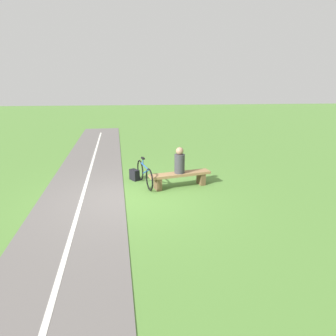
{
  "coord_description": "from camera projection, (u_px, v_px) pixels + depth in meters",
  "views": [
    {
      "loc": [
        -0.15,
        7.78,
        3.07
      ],
      "look_at": [
        -1.02,
        0.6,
        1.02
      ],
      "focal_mm": 31.23,
      "sensor_mm": 36.0,
      "label": 1
    }
  ],
  "objects": [
    {
      "name": "bicycle",
      "position": [
        145.0,
        174.0,
        9.25
      ],
      "size": [
        0.44,
        1.72,
        0.86
      ],
      "rotation": [
        0.0,
        0.0,
        1.8
      ],
      "color": "black",
      "rests_on": "ground_plane"
    },
    {
      "name": "backpack",
      "position": [
        135.0,
        175.0,
        9.77
      ],
      "size": [
        0.36,
        0.4,
        0.36
      ],
      "rotation": [
        0.0,
        0.0,
        2.15
      ],
      "color": "black",
      "rests_on": "ground_plane"
    },
    {
      "name": "ground_plane",
      "position": [
        130.0,
        198.0,
        8.26
      ],
      "size": [
        80.0,
        80.0,
        0.0
      ],
      "primitive_type": "plane",
      "color": "#548438"
    },
    {
      "name": "person_seated",
      "position": [
        180.0,
        161.0,
        8.94
      ],
      "size": [
        0.38,
        0.38,
        0.81
      ],
      "rotation": [
        0.0,
        0.0,
        0.24
      ],
      "color": "#38383D",
      "rests_on": "bench"
    },
    {
      "name": "bench",
      "position": [
        180.0,
        177.0,
        9.08
      ],
      "size": [
        1.99,
        0.83,
        0.45
      ],
      "rotation": [
        0.0,
        0.0,
        0.24
      ],
      "color": "#937047",
      "rests_on": "ground_plane"
    },
    {
      "name": "paved_path",
      "position": [
        52.0,
        301.0,
        4.31
      ],
      "size": [
        4.28,
        36.07,
        0.02
      ],
      "primitive_type": "cube",
      "rotation": [
        0.0,
        0.0,
        0.05
      ],
      "color": "#66605E",
      "rests_on": "ground_plane"
    },
    {
      "name": "path_centre_line",
      "position": [
        52.0,
        300.0,
        4.3
      ],
      "size": [
        1.81,
        31.96,
        0.0
      ],
      "primitive_type": "cube",
      "rotation": [
        0.0,
        0.0,
        0.05
      ],
      "color": "silver",
      "rests_on": "paved_path"
    }
  ]
}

